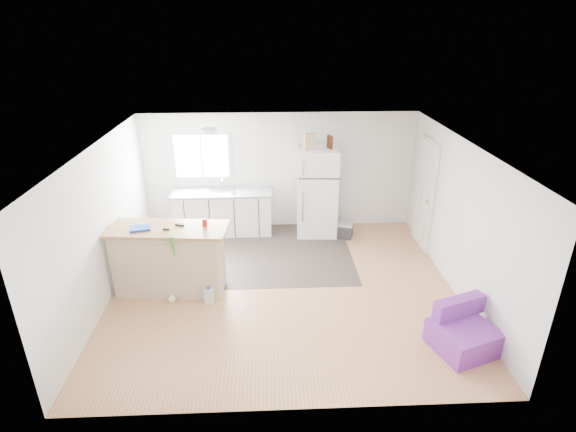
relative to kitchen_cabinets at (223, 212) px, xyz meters
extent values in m
cube|color=#AD7148|center=(1.16, -2.19, -0.46)|extent=(5.50, 5.00, 0.01)
cube|color=white|center=(1.16, -2.19, 1.94)|extent=(5.50, 5.00, 0.01)
cube|color=silver|center=(1.16, 0.31, 0.74)|extent=(5.50, 0.01, 2.40)
cube|color=silver|center=(1.16, -4.69, 0.74)|extent=(5.50, 0.01, 2.40)
cube|color=silver|center=(-1.59, -2.19, 0.74)|extent=(0.01, 5.00, 2.40)
cube|color=silver|center=(3.91, -2.19, 0.74)|extent=(0.01, 5.00, 2.40)
cube|color=#2E2623|center=(0.43, -0.94, -0.45)|extent=(4.05, 2.50, 0.00)
cube|color=white|center=(-0.39, 0.30, 1.09)|extent=(1.18, 0.04, 0.98)
cube|color=white|center=(-0.39, 0.28, 1.09)|extent=(1.05, 0.01, 0.85)
cube|color=white|center=(-0.39, 0.28, 1.09)|extent=(0.03, 0.02, 0.85)
cube|color=white|center=(3.88, -0.64, 0.56)|extent=(0.05, 0.82, 2.03)
cube|color=white|center=(3.89, -0.64, 0.56)|extent=(0.03, 0.92, 2.10)
sphere|color=gold|center=(3.83, -0.96, 0.54)|extent=(0.07, 0.07, 0.07)
cylinder|color=white|center=(-0.04, -0.99, 1.90)|extent=(0.30, 0.30, 0.07)
cube|color=white|center=(0.00, 0.00, -0.03)|extent=(1.95, 0.59, 0.86)
cube|color=slate|center=(0.00, 0.00, 0.42)|extent=(2.01, 0.63, 0.04)
cube|color=silver|center=(0.00, -0.03, 0.42)|extent=(0.54, 0.41, 0.06)
cube|color=tan|center=(-0.66, -2.14, 0.08)|extent=(1.71, 0.74, 1.07)
cube|color=#B57C4D|center=(-0.63, -2.14, 0.64)|extent=(1.88, 0.86, 0.05)
cube|color=white|center=(1.90, -0.08, 0.44)|extent=(0.83, 0.78, 1.79)
cube|color=black|center=(1.90, -0.45, 0.83)|extent=(0.79, 0.05, 0.02)
cube|color=silver|center=(1.59, -0.46, 1.07)|extent=(0.03, 0.02, 0.32)
cube|color=silver|center=(1.59, -0.46, 0.28)|extent=(0.03, 0.02, 0.63)
cube|color=#2B2B2D|center=(2.40, -0.33, -0.32)|extent=(0.48, 0.39, 0.27)
cube|color=gray|center=(2.40, -0.33, -0.15)|extent=(0.50, 0.41, 0.05)
cube|color=purple|center=(3.48, -3.77, -0.28)|extent=(0.95, 0.92, 0.35)
cube|color=purple|center=(3.48, -3.50, 0.03)|extent=(0.77, 0.42, 0.27)
cube|color=silver|center=(-0.02, -2.54, -0.33)|extent=(0.14, 0.11, 0.25)
cylinder|color=#1747A7|center=(-0.02, -2.54, -0.19)|extent=(0.05, 0.05, 0.05)
cylinder|color=green|center=(-0.49, -2.39, 0.14)|extent=(0.07, 0.31, 1.11)
sphere|color=beige|center=(-0.60, -2.50, -0.40)|extent=(0.13, 0.13, 0.13)
cylinder|color=#BE0E0B|center=(-0.06, -2.10, 0.72)|extent=(0.10, 0.10, 0.12)
cube|color=blue|center=(-1.03, -2.18, 0.68)|extent=(0.35, 0.29, 0.04)
cube|color=black|center=(-0.46, -2.07, 0.68)|extent=(0.15, 0.10, 0.03)
cube|color=black|center=(-0.63, -2.22, 0.68)|extent=(0.11, 0.06, 0.03)
cube|color=tan|center=(1.71, -0.15, 1.49)|extent=(0.22, 0.14, 0.30)
cylinder|color=#37180A|center=(2.13, -0.18, 1.46)|extent=(0.09, 0.09, 0.25)
cylinder|color=#37180A|center=(2.10, -0.08, 1.46)|extent=(0.09, 0.09, 0.25)
camera|label=1|loc=(0.93, -8.45, 3.60)|focal=28.00mm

